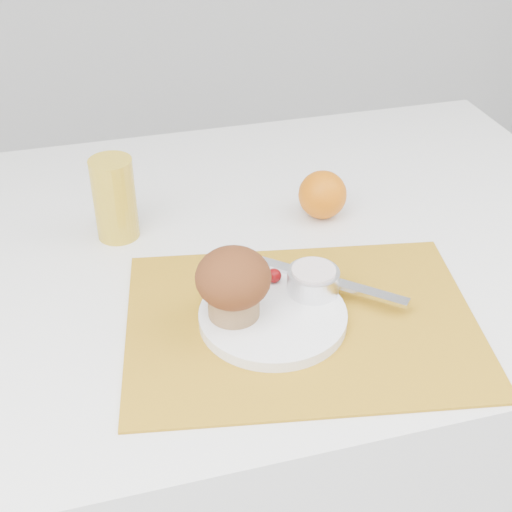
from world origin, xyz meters
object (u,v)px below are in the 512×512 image
object	(u,v)px
table	(238,419)
plate	(273,316)
muffin	(233,282)
orange	(322,195)
juice_glass	(115,199)

from	to	relation	value
table	plate	size ratio (longest dim) A/B	6.46
plate	muffin	xyz separation A→B (m)	(-0.05, 0.01, 0.06)
orange	juice_glass	world-z (taller)	juice_glass
juice_glass	orange	bearing A→B (deg)	-4.92
table	plate	xyz separation A→B (m)	(0.00, -0.19, 0.39)
orange	muffin	xyz separation A→B (m)	(-0.19, -0.22, 0.03)
plate	juice_glass	size ratio (longest dim) A/B	1.49
orange	juice_glass	size ratio (longest dim) A/B	0.60
orange	muffin	bearing A→B (deg)	-131.35
table	orange	world-z (taller)	orange
muffin	juice_glass	bearing A→B (deg)	115.22
table	plate	bearing A→B (deg)	-89.16
table	muffin	size ratio (longest dim) A/B	12.99
plate	orange	distance (m)	0.27
orange	muffin	size ratio (longest dim) A/B	0.81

